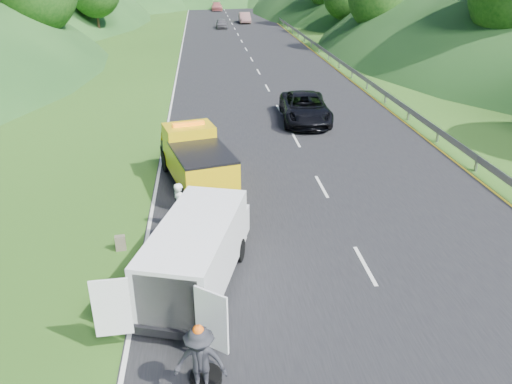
{
  "coord_description": "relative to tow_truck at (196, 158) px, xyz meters",
  "views": [
    {
      "loc": [
        -1.76,
        -14.66,
        8.62
      ],
      "look_at": [
        -0.09,
        1.01,
        1.3
      ],
      "focal_mm": 35.0,
      "sensor_mm": 36.0,
      "label": 1
    }
  ],
  "objects": [
    {
      "name": "guardrail",
      "position": [
        12.5,
        47.6,
        -1.18
      ],
      "size": [
        0.06,
        140.0,
        1.52
      ],
      "primitive_type": "cube",
      "color": "gray",
      "rests_on": "ground"
    },
    {
      "name": "ground",
      "position": [
        2.2,
        -4.9,
        -1.18
      ],
      "size": [
        320.0,
        320.0,
        0.0
      ],
      "primitive_type": "plane",
      "color": "#38661E",
      "rests_on": "ground"
    },
    {
      "name": "dist_car_a",
      "position": [
        3.41,
        53.88,
        -1.18
      ],
      "size": [
        1.51,
        3.76,
        1.28
      ],
      "primitive_type": "imported",
      "color": "#4C4B50",
      "rests_on": "ground"
    },
    {
      "name": "tree_line_left",
      "position": [
        -16.8,
        55.1,
        -1.18
      ],
      "size": [
        14.0,
        140.0,
        14.0
      ],
      "primitive_type": null,
      "color": "#345F1C",
      "rests_on": "ground"
    },
    {
      "name": "woman",
      "position": [
        -0.55,
        -3.86,
        -1.18
      ],
      "size": [
        0.73,
        0.78,
        1.73
      ],
      "primitive_type": "imported",
      "rotation": [
        0.0,
        0.0,
        2.13
      ],
      "color": "white",
      "rests_on": "ground"
    },
    {
      "name": "suitcase",
      "position": [
        -2.48,
        -5.13,
        -0.91
      ],
      "size": [
        0.35,
        0.22,
        0.53
      ],
      "primitive_type": "cube",
      "rotation": [
        0.0,
        0.0,
        0.11
      ],
      "color": "#615949",
      "rests_on": "ground"
    },
    {
      "name": "spare_tire",
      "position": [
        0.21,
        -11.09,
        -1.18
      ],
      "size": [
        0.72,
        0.72,
        0.2
      ],
      "primitive_type": "cylinder",
      "color": "black",
      "rests_on": "ground"
    },
    {
      "name": "white_van",
      "position": [
        0.08,
        -7.36,
        0.02
      ],
      "size": [
        4.14,
        6.41,
        2.11
      ],
      "rotation": [
        0.0,
        0.0,
        -0.29
      ],
      "color": "black",
      "rests_on": "ground"
    },
    {
      "name": "dist_car_c",
      "position": [
        3.72,
        81.41,
        -1.18
      ],
      "size": [
        2.01,
        4.93,
        1.43
      ],
      "primitive_type": "imported",
      "color": "#AB5755",
      "rests_on": "ground"
    },
    {
      "name": "tree_line_right",
      "position": [
        25.2,
        55.1,
        -1.18
      ],
      "size": [
        14.0,
        140.0,
        14.0
      ],
      "primitive_type": null,
      "color": "#345F1C",
      "rests_on": "ground"
    },
    {
      "name": "child",
      "position": [
        -0.6,
        -4.96,
        -1.18
      ],
      "size": [
        0.56,
        0.47,
        1.01
      ],
      "primitive_type": "imported",
      "rotation": [
        0.0,
        0.0,
        -0.19
      ],
      "color": "tan",
      "rests_on": "ground"
    },
    {
      "name": "tow_truck",
      "position": [
        0.0,
        0.0,
        0.0
      ],
      "size": [
        3.37,
        5.93,
        2.41
      ],
      "rotation": [
        0.0,
        0.0,
        0.25
      ],
      "color": "black",
      "rests_on": "ground"
    },
    {
      "name": "passing_suv",
      "position": [
        6.31,
        8.47,
        -1.18
      ],
      "size": [
        3.1,
        5.98,
        1.61
      ],
      "primitive_type": "imported",
      "rotation": [
        0.0,
        0.0,
        -0.08
      ],
      "color": "black",
      "rests_on": "ground"
    },
    {
      "name": "road_surface",
      "position": [
        5.2,
        35.1,
        -1.17
      ],
      "size": [
        14.0,
        200.0,
        0.02
      ],
      "primitive_type": "cube",
      "color": "black",
      "rests_on": "ground"
    },
    {
      "name": "dist_car_d",
      "position": [
        7.74,
        98.58,
        -1.18
      ],
      "size": [
        1.51,
        3.76,
        1.28
      ],
      "primitive_type": "imported",
      "color": "#445051",
      "rests_on": "ground"
    },
    {
      "name": "dist_car_b",
      "position": [
        7.19,
        60.09,
        -1.18
      ],
      "size": [
        1.6,
        4.6,
        1.52
      ],
      "primitive_type": "imported",
      "color": "brown",
      "rests_on": "ground"
    }
  ]
}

